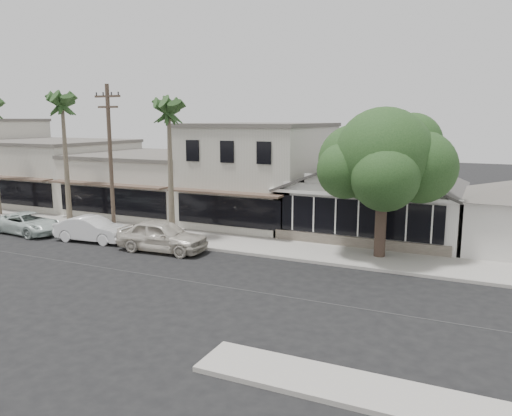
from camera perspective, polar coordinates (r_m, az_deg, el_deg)
The scene contains 13 objects.
ground at distance 22.08m, azimuth -6.79°, elevation -8.46°, with size 140.00×140.00×0.00m, color black.
sidewalk_north at distance 31.83m, azimuth -12.68°, elevation -2.71°, with size 90.00×3.50×0.15m, color #9E9991.
corner_shop at distance 31.14m, azimuth 13.41°, elevation 1.74°, with size 10.40×8.60×5.10m.
row_building_near at distance 34.49m, azimuth 0.67°, elevation 3.87°, with size 8.00×10.00×6.50m, color beige.
row_building_midnear at distance 39.17m, azimuth -11.43°, elevation 2.73°, with size 10.00×10.00×4.20m, color beige.
row_building_midfar at distance 46.11m, azimuth -22.05°, elevation 3.78°, with size 11.00×10.00×5.00m, color beige.
utility_pole at distance 30.59m, azimuth -16.29°, elevation 5.56°, with size 1.80×0.24×9.00m.
car_0 at distance 27.20m, azimuth -10.68°, elevation -3.15°, with size 2.00×4.98×1.70m, color beige.
car_1 at distance 30.44m, azimuth -18.24°, elevation -2.31°, with size 1.53×4.40×1.45m, color white.
car_2 at distance 33.93m, azimuth -24.59°, elevation -1.59°, with size 2.18×4.73×1.31m, color silver.
shade_tree at distance 25.62m, azimuth 14.33°, elevation 5.35°, with size 6.87×6.21×7.62m.
palm_east at distance 28.72m, azimuth -9.96°, elevation 10.77°, with size 2.93×2.93×8.62m.
palm_mid at distance 35.09m, azimuth -21.28°, elevation 10.93°, with size 3.41×3.41×9.19m.
Camera 1 is at (11.11, -17.74, 7.02)m, focal length 35.00 mm.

